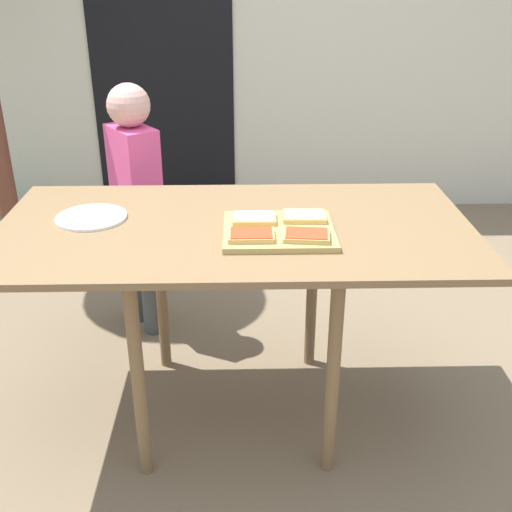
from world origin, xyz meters
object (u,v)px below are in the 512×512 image
pizza_slice_near_right (306,235)px  plate_white_left (91,217)px  dining_table (235,245)px  pizza_slice_far_right (304,216)px  cutting_board (279,231)px  garden_hose_coil (0,224)px  pizza_slice_near_left (251,235)px  pizza_slice_far_left (254,218)px  child_left (136,194)px

pizza_slice_near_right → plate_white_left: (-0.70, 0.22, -0.02)m
pizza_slice_near_right → plate_white_left: 0.74m
pizza_slice_near_right → plate_white_left: size_ratio=0.64×
dining_table → pizza_slice_near_right: pizza_slice_near_right is taller
dining_table → pizza_slice_far_right: 0.25m
dining_table → plate_white_left: 0.49m
cutting_board → garden_hose_coil: 2.65m
pizza_slice_near_left → pizza_slice_far_right: bearing=40.0°
plate_white_left → pizza_slice_near_right: bearing=-17.4°
plate_white_left → dining_table: bearing=-7.6°
cutting_board → pizza_slice_near_right: pizza_slice_near_right is taller
plate_white_left → garden_hose_coil: size_ratio=0.57×
garden_hose_coil → plate_white_left: bearing=-59.3°
cutting_board → pizza_slice_near_left: pizza_slice_near_left is taller
cutting_board → pizza_slice_near_right: size_ratio=2.32×
pizza_slice_far_right → garden_hose_coil: bearing=133.9°
pizza_slice_far_right → cutting_board: bearing=-139.3°
plate_white_left → garden_hose_coil: bearing=120.7°
pizza_slice_near_right → pizza_slice_far_right: bearing=86.8°
pizza_slice_far_right → garden_hose_coil: (-1.76, 1.83, -0.77)m
dining_table → plate_white_left: plate_white_left is taller
pizza_slice_near_right → pizza_slice_far_left: (-0.16, 0.14, 0.00)m
pizza_slice_far_left → pizza_slice_near_left: bearing=-95.2°
pizza_slice_far_left → pizza_slice_far_right: bearing=3.9°
pizza_slice_far_right → child_left: size_ratio=0.13×
pizza_slice_far_left → garden_hose_coil: size_ratio=0.34×
child_left → cutting_board: bearing=-51.2°
pizza_slice_near_left → cutting_board: bearing=39.2°
dining_table → pizza_slice_near_left: (0.05, -0.15, 0.10)m
garden_hose_coil → pizza_slice_near_left: bearing=-51.3°
pizza_slice_far_right → pizza_slice_far_left: bearing=-176.1°
dining_table → pizza_slice_near_left: pizza_slice_near_left is taller
dining_table → cutting_board: cutting_board is taller
pizza_slice_far_right → pizza_slice_near_left: bearing=-140.0°
pizza_slice_near_left → child_left: 0.92m
pizza_slice_near_left → pizza_slice_far_left: 0.14m
cutting_board → pizza_slice_far_left: pizza_slice_far_left is taller
cutting_board → child_left: size_ratio=0.31×
pizza_slice_far_left → child_left: 0.82m
pizza_slice_near_right → pizza_slice_far_right: same height
pizza_slice_far_left → pizza_slice_near_right: bearing=-42.6°
dining_table → cutting_board: 0.18m
plate_white_left → garden_hose_coil: (-1.05, 1.77, -0.75)m
pizza_slice_far_right → pizza_slice_near_right: bearing=-93.2°
child_left → plate_white_left: bearing=-95.7°
dining_table → garden_hose_coil: dining_table is taller
cutting_board → pizza_slice_near_left: (-0.09, -0.07, 0.02)m
dining_table → pizza_slice_far_right: bearing=-0.4°
cutting_board → pizza_slice_far_right: 0.12m
pizza_slice_near_left → child_left: child_left is taller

